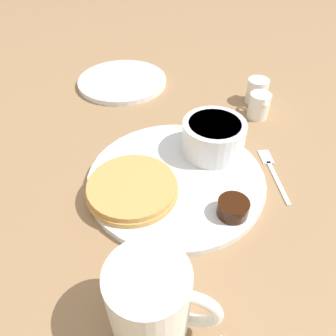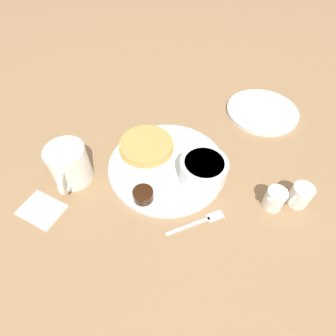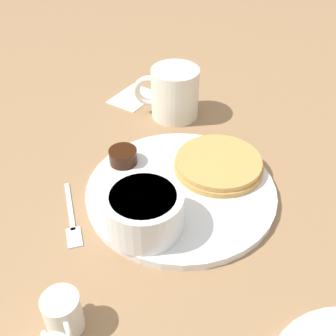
# 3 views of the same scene
# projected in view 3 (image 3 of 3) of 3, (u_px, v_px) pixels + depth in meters

# --- Properties ---
(ground_plane) EXTENTS (4.00, 4.00, 0.00)m
(ground_plane) POSITION_uv_depth(u_px,v_px,m) (181.00, 194.00, 0.64)
(ground_plane) COLOR #93704C
(plate) EXTENTS (0.29, 0.29, 0.01)m
(plate) POSITION_uv_depth(u_px,v_px,m) (181.00, 191.00, 0.64)
(plate) COLOR white
(plate) RESTS_ON ground_plane
(pancake_stack) EXTENTS (0.14, 0.14, 0.02)m
(pancake_stack) POSITION_uv_depth(u_px,v_px,m) (219.00, 164.00, 0.67)
(pancake_stack) COLOR tan
(pancake_stack) RESTS_ON plate
(bowl) EXTENTS (0.11, 0.11, 0.06)m
(bowl) POSITION_uv_depth(u_px,v_px,m) (143.00, 210.00, 0.56)
(bowl) COLOR white
(bowl) RESTS_ON plate
(syrup_cup) EXTENTS (0.05, 0.05, 0.02)m
(syrup_cup) POSITION_uv_depth(u_px,v_px,m) (123.00, 156.00, 0.68)
(syrup_cup) COLOR black
(syrup_cup) RESTS_ON plate
(butter_ramekin) EXTENTS (0.04, 0.04, 0.04)m
(butter_ramekin) POSITION_uv_depth(u_px,v_px,m) (124.00, 221.00, 0.56)
(butter_ramekin) COLOR white
(butter_ramekin) RESTS_ON plate
(coffee_mug) EXTENTS (0.09, 0.12, 0.10)m
(coffee_mug) POSITION_uv_depth(u_px,v_px,m) (173.00, 93.00, 0.78)
(coffee_mug) COLOR silver
(coffee_mug) RESTS_ON ground_plane
(creamer_pitcher_near) EXTENTS (0.04, 0.06, 0.05)m
(creamer_pitcher_near) POSITION_uv_depth(u_px,v_px,m) (63.00, 313.00, 0.46)
(creamer_pitcher_near) COLOR white
(creamer_pitcher_near) RESTS_ON ground_plane
(fork) EXTENTS (0.10, 0.11, 0.00)m
(fork) POSITION_uv_depth(u_px,v_px,m) (72.00, 221.00, 0.60)
(fork) COLOR silver
(fork) RESTS_ON ground_plane
(napkin) EXTENTS (0.09, 0.07, 0.00)m
(napkin) POSITION_uv_depth(u_px,v_px,m) (133.00, 97.00, 0.86)
(napkin) COLOR white
(napkin) RESTS_ON ground_plane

